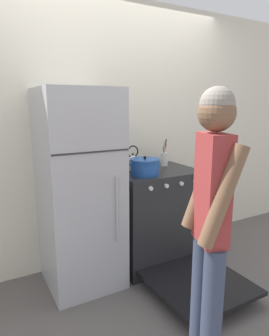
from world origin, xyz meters
The scene contains 8 objects.
ground_plane centered at (0.00, 0.00, 0.00)m, with size 14.00×14.00×0.00m, color #5B5654.
wall_back centered at (0.00, 0.03, 1.27)m, with size 10.00×0.06×2.55m.
refrigerator centered at (-0.46, -0.32, 0.85)m, with size 0.61×0.66×1.69m.
stove_range centered at (0.30, -0.35, 0.47)m, with size 0.81×1.38×0.94m.
dutch_oven_pot centered at (0.12, -0.44, 1.01)m, with size 0.31×0.27×0.17m.
tea_kettle centered at (0.13, -0.19, 1.01)m, with size 0.20×0.16×0.24m.
utensil_jar centered at (0.50, -0.18, 1.02)m, with size 0.07×0.07×0.28m.
person centered at (-0.13, -1.54, 0.94)m, with size 0.34×0.39×1.65m.
Camera 1 is at (-1.24, -2.69, 1.56)m, focal length 32.00 mm.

